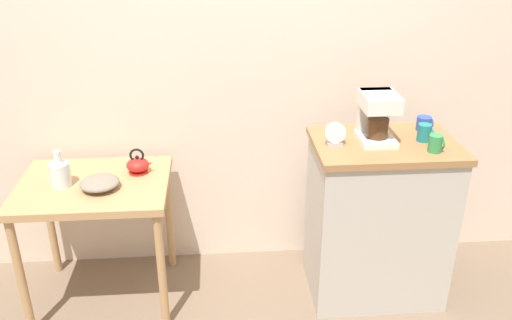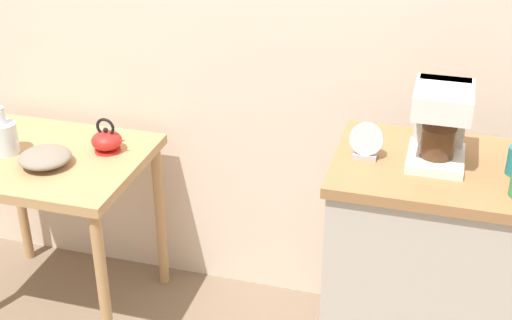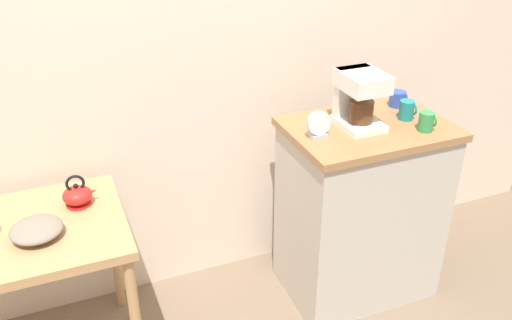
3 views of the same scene
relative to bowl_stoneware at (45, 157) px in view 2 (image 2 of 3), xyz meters
name	(u,v)px [view 2 (image 2 of 3)]	position (x,y,z in m)	size (l,w,h in m)	color
wooden_table	(47,177)	(-0.05, 0.07, -0.13)	(0.78, 0.63, 0.74)	tan
kitchen_counter	(434,282)	(1.48, 0.03, -0.30)	(0.76, 0.52, 0.94)	#BCB7AD
bowl_stoneware	(45,157)	(0.00, 0.00, 0.00)	(0.20, 0.20, 0.06)	gray
teakettle	(107,140)	(0.17, 0.18, 0.01)	(0.15, 0.12, 0.14)	red
glass_carafe_vase	(4,137)	(-0.21, 0.05, 0.03)	(0.10, 0.10, 0.20)	silver
coffee_maker	(441,120)	(1.43, 0.06, 0.31)	(0.18, 0.22, 0.26)	white
table_clock	(366,142)	(1.21, 0.02, 0.22)	(0.11, 0.06, 0.12)	#B2B5BA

